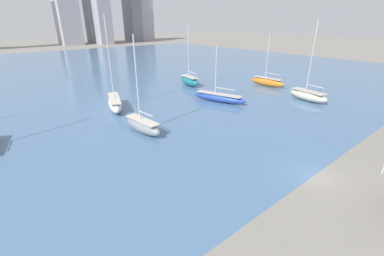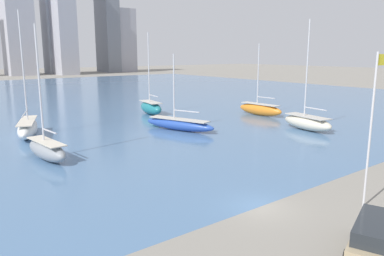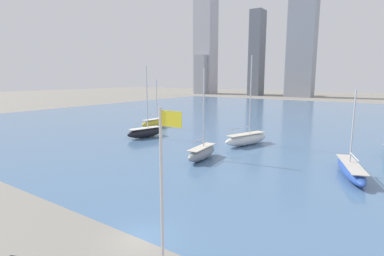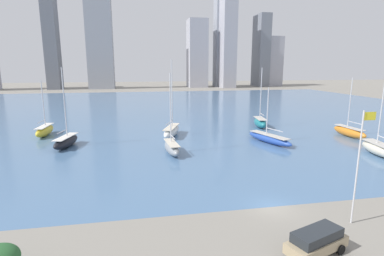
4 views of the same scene
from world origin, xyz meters
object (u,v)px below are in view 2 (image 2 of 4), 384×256
(sailboat_orange, at_px, (260,109))
(sailboat_blue, at_px, (179,124))
(flag_pole, at_px, (372,125))
(parked_suv_tan, at_px, (374,237))
(sailboat_gray, at_px, (47,149))
(sailboat_teal, at_px, (151,107))
(sailboat_white, at_px, (28,127))
(sailboat_cream, at_px, (307,122))

(sailboat_orange, bearing_deg, sailboat_blue, -177.03)
(flag_pole, xyz_separation_m, sailboat_blue, (4.94, 27.95, -4.70))
(flag_pole, distance_m, sailboat_orange, 37.64)
(sailboat_blue, xyz_separation_m, parked_suv_tan, (-10.70, -31.44, 0.21))
(sailboat_blue, distance_m, sailboat_gray, 18.57)
(sailboat_teal, relative_size, sailboat_blue, 1.24)
(flag_pole, bearing_deg, sailboat_gray, 118.64)
(flag_pole, xyz_separation_m, sailboat_gray, (-13.27, 24.29, -4.50))
(sailboat_blue, bearing_deg, sailboat_orange, -12.84)
(sailboat_orange, height_order, sailboat_white, sailboat_white)
(parked_suv_tan, bearing_deg, sailboat_orange, 119.73)
(sailboat_teal, distance_m, sailboat_cream, 25.78)
(flag_pole, height_order, sailboat_orange, sailboat_orange)
(flag_pole, xyz_separation_m, sailboat_teal, (9.00, 41.64, -4.38))
(sailboat_white, bearing_deg, sailboat_gray, -76.60)
(sailboat_teal, height_order, sailboat_orange, sailboat_teal)
(sailboat_teal, bearing_deg, parked_suv_tan, -98.89)
(sailboat_teal, xyz_separation_m, sailboat_white, (-20.91, -5.36, -0.05))
(sailboat_gray, relative_size, parked_suv_tan, 2.38)
(flag_pole, xyz_separation_m, sailboat_white, (-11.91, 36.28, -4.43))
(flag_pole, height_order, sailboat_white, sailboat_white)
(sailboat_gray, relative_size, sailboat_white, 0.84)
(sailboat_teal, height_order, sailboat_cream, sailboat_cream)
(parked_suv_tan, bearing_deg, flag_pole, 101.49)
(flag_pole, xyz_separation_m, sailboat_cream, (18.52, 17.69, -4.48))
(sailboat_white, relative_size, sailboat_cream, 1.05)
(sailboat_blue, distance_m, sailboat_orange, 17.79)
(sailboat_teal, distance_m, sailboat_gray, 28.23)
(parked_suv_tan, bearing_deg, sailboat_white, 169.04)
(sailboat_teal, xyz_separation_m, sailboat_cream, (9.52, -23.95, -0.10))
(sailboat_cream, height_order, parked_suv_tan, sailboat_cream)
(sailboat_gray, relative_size, sailboat_orange, 1.10)
(sailboat_cream, bearing_deg, flag_pole, -127.58)
(flag_pole, height_order, parked_suv_tan, flag_pole)
(flag_pole, relative_size, sailboat_teal, 0.76)
(sailboat_white, bearing_deg, sailboat_cream, -11.57)
(sailboat_cream, bearing_deg, parked_suv_tan, -130.16)
(sailboat_orange, relative_size, parked_suv_tan, 2.17)
(sailboat_blue, bearing_deg, sailboat_cream, -55.67)
(sailboat_blue, height_order, sailboat_gray, sailboat_gray)
(flag_pole, distance_m, sailboat_cream, 26.00)
(sailboat_cream, bearing_deg, sailboat_teal, 120.42)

